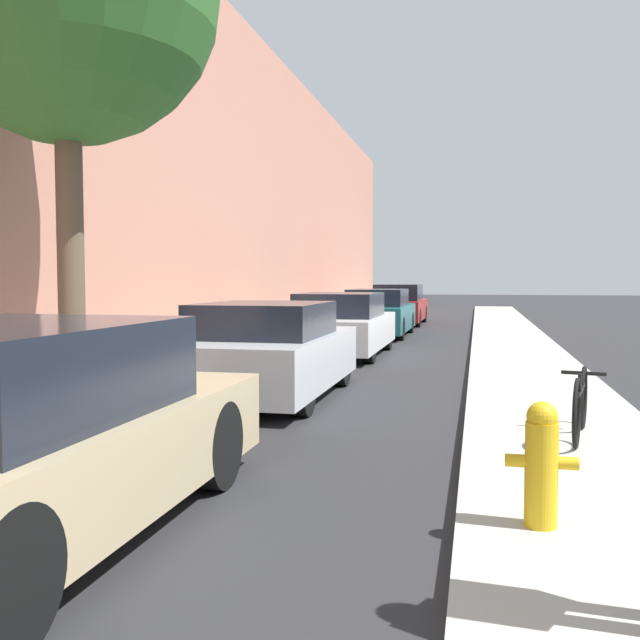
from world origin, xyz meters
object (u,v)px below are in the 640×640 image
at_px(parked_car_red, 399,305).
at_px(parked_car_white, 341,325).
at_px(bicycle, 580,404).
at_px(parked_car_teal, 379,313).
at_px(parked_car_silver, 267,352).
at_px(fire_hydrant, 541,462).
at_px(parked_car_champagne, 19,438).

bearing_deg(parked_car_red, parked_car_white, -90.51).
bearing_deg(bicycle, parked_car_teal, 117.62).
bearing_deg(parked_car_silver, parked_car_red, 89.71).
distance_m(parked_car_silver, parked_car_white, 5.59).
distance_m(parked_car_teal, parked_car_red, 5.37).
bearing_deg(parked_car_white, parked_car_teal, 89.10).
xyz_separation_m(parked_car_silver, fire_hydrant, (3.29, -4.90, -0.12)).
xyz_separation_m(parked_car_champagne, parked_car_white, (-0.07, 11.16, -0.01)).
bearing_deg(parked_car_white, parked_car_silver, -89.88).
height_order(parked_car_champagne, bicycle, parked_car_champagne).
height_order(parked_car_champagne, parked_car_white, parked_car_champagne).
height_order(parked_car_white, bicycle, parked_car_white).
relative_size(parked_car_silver, bicycle, 2.55).
xyz_separation_m(fire_hydrant, bicycle, (0.59, 2.67, -0.07)).
bearing_deg(parked_car_champagne, parked_car_silver, 90.56).
relative_size(parked_car_white, fire_hydrant, 5.50).
distance_m(parked_car_white, bicycle, 8.74).
xyz_separation_m(parked_car_white, bicycle, (3.90, -7.82, -0.20)).
bearing_deg(parked_car_silver, parked_car_champagne, -89.44).
relative_size(parked_car_teal, fire_hydrant, 5.58).
bearing_deg(parked_car_champagne, fire_hydrant, 11.77).
bearing_deg(bicycle, parked_car_silver, 161.58).
xyz_separation_m(parked_car_white, parked_car_red, (0.10, 10.71, 0.03)).
height_order(parked_car_silver, parked_car_teal, parked_car_teal).
relative_size(parked_car_silver, fire_hydrant, 5.06).
height_order(parked_car_red, bicycle, parked_car_red).
bearing_deg(parked_car_red, fire_hydrant, -81.40).
bearing_deg(parked_car_red, parked_car_silver, -90.29).
bearing_deg(parked_car_silver, parked_car_teal, 89.62).
height_order(parked_car_red, fire_hydrant, parked_car_red).
height_order(parked_car_white, parked_car_teal, parked_car_teal).
xyz_separation_m(parked_car_white, fire_hydrant, (3.30, -10.49, -0.13)).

